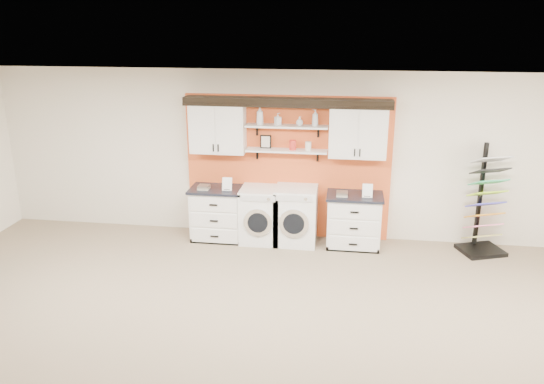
% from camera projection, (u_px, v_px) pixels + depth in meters
% --- Properties ---
extents(floor, '(10.00, 10.00, 0.00)m').
position_uv_depth(floor, '(243.00, 380.00, 5.49)').
color(floor, gray).
rests_on(floor, ground).
extents(ceiling, '(10.00, 10.00, 0.00)m').
position_uv_depth(ceiling, '(238.00, 111.00, 4.62)').
color(ceiling, white).
rests_on(ceiling, wall_back).
extents(wall_back, '(10.00, 0.00, 10.00)m').
position_uv_depth(wall_back, '(288.00, 155.00, 8.82)').
color(wall_back, beige).
rests_on(wall_back, floor).
extents(accent_panel, '(3.40, 0.07, 2.40)m').
position_uv_depth(accent_panel, '(287.00, 167.00, 8.84)').
color(accent_panel, '#DA5625').
rests_on(accent_panel, wall_back).
extents(upper_cabinet_left, '(0.90, 0.35, 0.84)m').
position_uv_depth(upper_cabinet_left, '(218.00, 127.00, 8.62)').
color(upper_cabinet_left, white).
rests_on(upper_cabinet_left, wall_back).
extents(upper_cabinet_right, '(0.90, 0.35, 0.84)m').
position_uv_depth(upper_cabinet_right, '(358.00, 131.00, 8.32)').
color(upper_cabinet_right, white).
rests_on(upper_cabinet_right, wall_back).
extents(shelf_lower, '(1.32, 0.28, 0.03)m').
position_uv_depth(shelf_lower, '(287.00, 151.00, 8.59)').
color(shelf_lower, white).
rests_on(shelf_lower, wall_back).
extents(shelf_upper, '(1.32, 0.28, 0.03)m').
position_uv_depth(shelf_upper, '(287.00, 126.00, 8.46)').
color(shelf_upper, white).
rests_on(shelf_upper, wall_back).
extents(crown_molding, '(3.30, 0.41, 0.13)m').
position_uv_depth(crown_molding, '(287.00, 101.00, 8.35)').
color(crown_molding, black).
rests_on(crown_molding, wall_back).
extents(picture_frame, '(0.18, 0.02, 0.22)m').
position_uv_depth(picture_frame, '(266.00, 142.00, 8.64)').
color(picture_frame, black).
rests_on(picture_frame, shelf_lower).
extents(canister_red, '(0.11, 0.11, 0.16)m').
position_uv_depth(canister_red, '(293.00, 145.00, 8.54)').
color(canister_red, red).
rests_on(canister_red, shelf_lower).
extents(canister_cream, '(0.10, 0.10, 0.14)m').
position_uv_depth(canister_cream, '(308.00, 146.00, 8.51)').
color(canister_cream, silver).
rests_on(canister_cream, shelf_lower).
extents(base_cabinet_left, '(0.91, 0.66, 0.89)m').
position_uv_depth(base_cabinet_left, '(218.00, 213.00, 8.93)').
color(base_cabinet_left, white).
rests_on(base_cabinet_left, floor).
extents(base_cabinet_right, '(0.90, 0.66, 0.88)m').
position_uv_depth(base_cabinet_right, '(354.00, 220.00, 8.62)').
color(base_cabinet_right, white).
rests_on(base_cabinet_right, floor).
extents(washer, '(0.66, 0.71, 0.92)m').
position_uv_depth(washer, '(261.00, 215.00, 8.82)').
color(washer, white).
rests_on(washer, floor).
extents(dryer, '(0.68, 0.71, 0.95)m').
position_uv_depth(dryer, '(296.00, 215.00, 8.74)').
color(dryer, white).
rests_on(dryer, floor).
extents(sample_rack, '(0.78, 0.72, 1.75)m').
position_uv_depth(sample_rack, '(483.00, 220.00, 8.35)').
color(sample_rack, black).
rests_on(sample_rack, floor).
extents(soap_bottle_a, '(0.16, 0.16, 0.30)m').
position_uv_depth(soap_bottle_a, '(260.00, 115.00, 8.47)').
color(soap_bottle_a, silver).
rests_on(soap_bottle_a, shelf_upper).
extents(soap_bottle_b, '(0.12, 0.12, 0.19)m').
position_uv_depth(soap_bottle_b, '(278.00, 119.00, 8.45)').
color(soap_bottle_b, silver).
rests_on(soap_bottle_b, shelf_upper).
extents(soap_bottle_c, '(0.13, 0.13, 0.14)m').
position_uv_depth(soap_bottle_c, '(300.00, 121.00, 8.41)').
color(soap_bottle_c, silver).
rests_on(soap_bottle_c, shelf_upper).
extents(soap_bottle_d, '(0.12, 0.12, 0.26)m').
position_uv_depth(soap_bottle_d, '(315.00, 118.00, 8.36)').
color(soap_bottle_d, silver).
rests_on(soap_bottle_d, shelf_upper).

